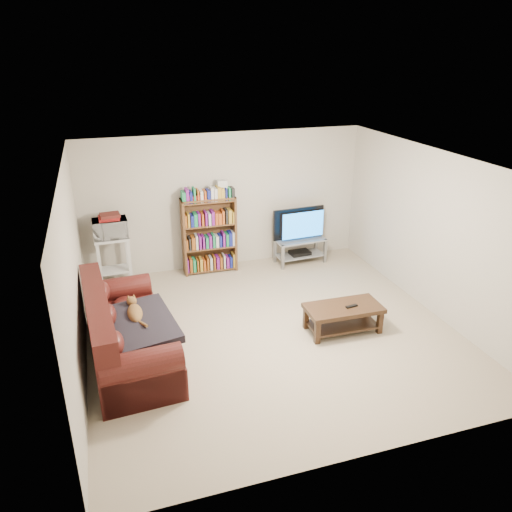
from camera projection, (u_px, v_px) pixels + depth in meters
name	position (u px, v px, depth m)	size (l,w,h in m)	color
floor	(271.00, 330.00, 7.08)	(5.00, 5.00, 0.00)	#BCA98C
ceiling	(274.00, 162.00, 6.14)	(5.00, 5.00, 0.00)	white
wall_back	(225.00, 201.00, 8.81)	(5.00, 5.00, 0.00)	beige
wall_front	(366.00, 355.00, 4.41)	(5.00, 5.00, 0.00)	beige
wall_left	(74.00, 277.00, 5.91)	(5.00, 5.00, 0.00)	beige
wall_right	(433.00, 233.00, 7.31)	(5.00, 5.00, 0.00)	beige
sofa	(123.00, 337.00, 6.30)	(1.10, 2.26, 0.94)	#451411
blanket	(138.00, 325.00, 6.15)	(0.85, 1.10, 0.10)	black
cat	(135.00, 313.00, 6.30)	(0.24, 0.60, 0.18)	brown
coffee_table	(343.00, 314.00, 6.98)	(1.07, 0.55, 0.39)	#342012
remote	(352.00, 306.00, 6.91)	(0.17, 0.05, 0.02)	black
tv_stand	(300.00, 247.00, 9.20)	(0.94, 0.47, 0.46)	#999EA3
television	(301.00, 224.00, 9.03)	(0.99, 0.13, 0.57)	black
dvd_player	(300.00, 253.00, 9.25)	(0.37, 0.26, 0.06)	black
bookshelf	(209.00, 234.00, 8.70)	(0.94, 0.31, 1.36)	brown
shelf_clutter	(213.00, 191.00, 8.44)	(0.69, 0.21, 0.28)	silver
microwave_stand	(113.00, 255.00, 8.17)	(0.56, 0.42, 0.88)	silver
microwave	(110.00, 228.00, 7.99)	(0.54, 0.37, 0.30)	silver
game_boxes	(109.00, 218.00, 7.93)	(0.32, 0.28, 0.05)	maroon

